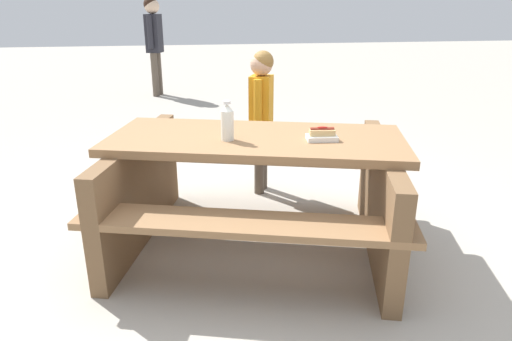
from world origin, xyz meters
name	(u,v)px	position (x,y,z in m)	size (l,w,h in m)	color
ground_plane	(256,244)	(0.00, 0.00, 0.00)	(30.00, 30.00, 0.00)	#ADA599
picnic_table	(256,182)	(0.00, 0.00, 0.44)	(2.11, 1.84, 0.75)	olive
soda_bottle	(227,122)	(-0.18, -0.05, 0.86)	(0.08, 0.08, 0.24)	silver
hotdog_tray	(322,135)	(0.37, -0.15, 0.78)	(0.19, 0.12, 0.08)	white
child_in_coat	(261,104)	(0.19, 0.91, 0.75)	(0.22, 0.27, 1.17)	brown
bystander_adult	(154,34)	(-0.86, 5.37, 1.02)	(0.29, 0.38, 1.59)	brown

